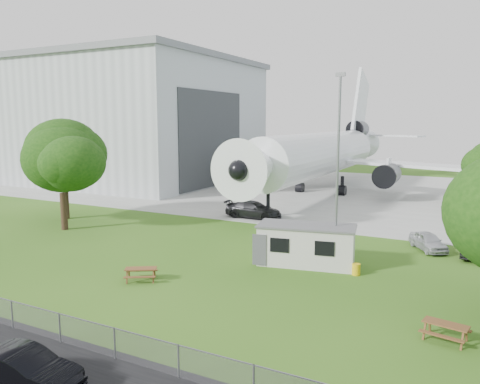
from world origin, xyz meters
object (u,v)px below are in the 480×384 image
at_px(picnic_east, 445,340).
at_px(car_centre_sedan, 23,370).
at_px(airliner, 324,152).
at_px(picnic_west, 141,281).
at_px(hangar, 110,120).
at_px(site_cabin, 306,245).

bearing_deg(picnic_east, car_centre_sedan, -129.06).
relative_size(airliner, picnic_east, 26.52).
distance_m(airliner, picnic_west, 38.09).
xyz_separation_m(hangar, car_centre_sedan, (40.59, -48.54, -8.70)).
height_order(hangar, airliner, hangar).
distance_m(hangar, picnic_west, 53.75).
bearing_deg(picnic_west, picnic_east, -31.41).
height_order(site_cabin, picnic_west, site_cabin).
bearing_deg(hangar, car_centre_sedan, -50.10).
relative_size(picnic_east, car_centre_sedan, 0.42).
xyz_separation_m(picnic_west, picnic_east, (16.29, 0.01, 0.00)).
distance_m(airliner, site_cabin, 31.73).
height_order(airliner, car_centre_sedan, airliner).
bearing_deg(hangar, site_cabin, -34.40).
distance_m(hangar, airliner, 36.21).
relative_size(picnic_west, car_centre_sedan, 0.42).
bearing_deg(picnic_east, site_cabin, 150.78).
xyz_separation_m(airliner, picnic_west, (1.02, -37.71, -5.27)).
bearing_deg(site_cabin, hangar, 145.60).
distance_m(site_cabin, car_centre_sedan, 18.51).
xyz_separation_m(hangar, picnic_east, (53.27, -37.84, -9.41)).
bearing_deg(picnic_west, car_centre_sedan, -102.83).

